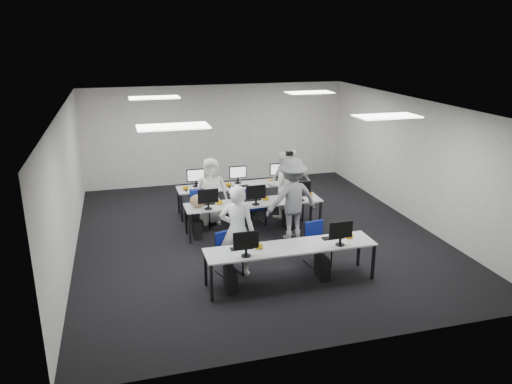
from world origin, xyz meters
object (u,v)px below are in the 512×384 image
object	(u,v)px
chair_0	(229,261)
chair_3	(254,214)
desk_mid	(254,204)
student_3	(291,183)
chair_2	(201,216)
chair_6	(247,210)
chair_5	(197,212)
desk_front	(291,249)
chair_4	(291,208)
student_1	(282,185)
student_2	(211,191)
chair_1	(318,251)
student_0	(237,231)
chair_7	(290,205)
photographer	(292,199)

from	to	relation	value
chair_0	chair_3	world-z (taller)	chair_3
desk_mid	student_3	bearing A→B (deg)	35.62
desk_mid	chair_2	size ratio (longest dim) A/B	3.58
chair_0	chair_6	distance (m)	2.92
chair_2	chair_6	world-z (taller)	chair_2
desk_mid	chair_5	xyz separation A→B (m)	(-1.19, 0.92, -0.40)
desk_front	chair_4	xyz separation A→B (m)	(1.12, 3.13, -0.38)
student_3	student_1	bearing A→B (deg)	-136.52
chair_0	student_2	size ratio (longest dim) A/B	0.51
chair_1	chair_5	distance (m)	3.53
chair_5	chair_6	size ratio (longest dim) A/B	1.05
chair_5	chair_0	bearing A→B (deg)	-90.15
chair_2	student_0	bearing A→B (deg)	-75.46
chair_6	student_1	xyz separation A→B (m)	(0.91, -0.04, 0.58)
chair_0	chair_6	xyz separation A→B (m)	(1.06, 2.72, 0.01)
student_1	chair_6	bearing A→B (deg)	-2.64
desk_front	chair_2	xyz separation A→B (m)	(-1.15, 3.22, -0.40)
student_2	chair_5	bearing A→B (deg)	170.36
desk_mid	student_0	size ratio (longest dim) A/B	1.76
chair_2	chair_1	bearing A→B (deg)	-44.92
chair_7	photographer	world-z (taller)	photographer
chair_7	chair_0	bearing A→B (deg)	-130.07
chair_3	desk_front	bearing A→B (deg)	-104.50
chair_1	chair_7	bearing A→B (deg)	73.70
chair_0	chair_4	world-z (taller)	chair_4
desk_mid	student_0	bearing A→B (deg)	-113.49
chair_0	chair_3	distance (m)	2.67
desk_mid	student_2	world-z (taller)	student_2
desk_mid	photographer	xyz separation A→B (m)	(0.72, -0.60, 0.26)
student_3	photographer	bearing A→B (deg)	-90.63
desk_mid	chair_4	distance (m)	1.30
desk_front	chair_4	world-z (taller)	chair_4
chair_1	chair_7	size ratio (longest dim) A/B	0.97
chair_0	chair_3	size ratio (longest dim) A/B	0.96
chair_6	photographer	world-z (taller)	photographer
desk_front	desk_mid	world-z (taller)	same
chair_4	student_0	distance (m)	3.29
chair_7	student_3	size ratio (longest dim) A/B	0.52
desk_front	chair_4	bearing A→B (deg)	70.34
chair_1	chair_5	xyz separation A→B (m)	(-1.98, 2.93, 0.01)
chair_1	photographer	xyz separation A→B (m)	(-0.06, 1.41, 0.67)
chair_7	student_2	world-z (taller)	student_2
student_0	chair_0	bearing A→B (deg)	-4.61
chair_6	chair_7	world-z (taller)	chair_7
chair_4	student_3	distance (m)	0.66
student_2	chair_4	bearing A→B (deg)	-2.72
desk_mid	student_1	bearing A→B (deg)	38.04
student_3	chair_1	bearing A→B (deg)	-80.73
chair_0	chair_2	xyz separation A→B (m)	(-0.12, 2.57, 0.02)
student_3	chair_6	bearing A→B (deg)	-158.01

